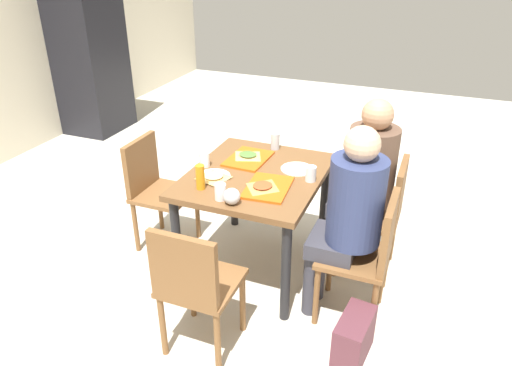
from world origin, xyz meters
The scene contains 23 objects.
ground_plane centered at (0.00, 0.00, -0.01)m, with size 10.00×10.00×0.02m, color beige.
main_table centered at (0.00, 0.00, 0.64)m, with size 1.02×0.86×0.74m.
chair_near_left centered at (-0.26, -0.82, 0.50)m, with size 0.40×0.40×0.85m.
chair_near_right centered at (0.26, -0.82, 0.50)m, with size 0.40×0.40×0.85m.
chair_far_side centered at (0.00, 0.82, 0.50)m, with size 0.40×0.40×0.85m.
chair_left_end centered at (-0.90, 0.00, 0.50)m, with size 0.40×0.40×0.85m.
person_in_red centered at (-0.26, -0.68, 0.74)m, with size 0.32×0.42×1.26m.
person_in_brown_jacket centered at (0.26, -0.68, 0.74)m, with size 0.32×0.42×1.26m.
tray_red_near centered at (-0.18, -0.15, 0.75)m, with size 0.36×0.26×0.02m, color #D85914.
tray_red_far centered at (0.18, 0.13, 0.75)m, with size 0.36×0.26×0.02m, color #D85914.
paper_plate_center centered at (-0.15, 0.24, 0.75)m, with size 0.22×0.22×0.01m, color white.
paper_plate_near_edge centered at (0.15, -0.24, 0.75)m, with size 0.22×0.22×0.01m, color white.
pizza_slice_a centered at (-0.20, -0.13, 0.77)m, with size 0.20×0.19×0.02m.
pizza_slice_b centered at (0.20, 0.14, 0.77)m, with size 0.23×0.23×0.02m.
pizza_slice_c centered at (-0.18, 0.22, 0.76)m, with size 0.24×0.24×0.02m.
plastic_cup_a centered at (-0.03, 0.37, 0.79)m, with size 0.07×0.07×0.10m, color white.
plastic_cup_b centered at (0.03, -0.37, 0.79)m, with size 0.07×0.07×0.10m, color white.
plastic_cup_c centered at (-0.41, 0.06, 0.79)m, with size 0.07×0.07×0.10m, color white.
soda_can centered at (0.44, 0.02, 0.80)m, with size 0.07×0.07×0.12m, color #B7BCC6.
condiment_bottle centered at (-0.33, 0.24, 0.82)m, with size 0.06×0.06×0.16m, color orange.
foil_bundle centered at (-0.44, -0.02, 0.79)m, with size 0.10×0.10×0.10m, color silver.
handbag centered at (-0.61, -0.83, 0.14)m, with size 0.32×0.16×0.28m, color #592D38.
drink_fridge centered at (1.90, 2.85, 0.95)m, with size 0.70×0.60×1.90m, color black.
Camera 1 is at (-2.67, -1.06, 2.14)m, focal length 33.81 mm.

